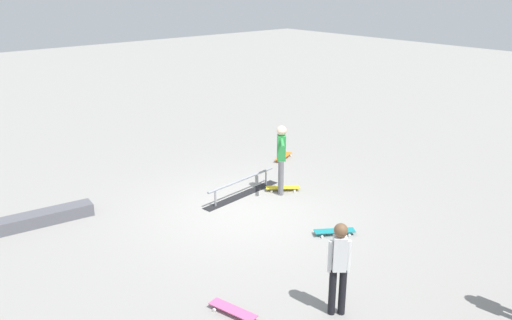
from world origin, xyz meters
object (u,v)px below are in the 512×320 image
loose_skateboard_teal (335,231)px  loose_skateboard_orange (283,156)px  skate_ledge (34,220)px  skater_main (281,155)px  grind_rail (242,188)px  bystander_white_shirt (339,264)px  skateboard_main (283,188)px  loose_skateboard_pink (233,310)px

loose_skateboard_teal → loose_skateboard_orange: (-2.34, -3.94, 0.00)m
skate_ledge → skater_main: skater_main is taller
grind_rail → loose_skateboard_teal: size_ratio=2.95×
bystander_white_shirt → loose_skateboard_teal: size_ratio=1.93×
loose_skateboard_orange → bystander_white_shirt: bearing=-150.6°
skate_ledge → loose_skateboard_orange: bearing=177.5°
skateboard_main → bystander_white_shirt: 4.89m
skater_main → loose_skateboard_pink: (3.72, 2.93, -0.88)m
grind_rail → skateboard_main: bearing=148.7°
bystander_white_shirt → loose_skateboard_orange: size_ratio=1.84×
skateboard_main → bystander_white_shirt: size_ratio=0.50×
grind_rail → loose_skateboard_pink: 4.54m
bystander_white_shirt → loose_skateboard_teal: bearing=82.4°
grind_rail → loose_skateboard_pink: size_ratio=2.77×
grind_rail → loose_skateboard_orange: (-2.49, -1.24, -0.10)m
loose_skateboard_pink → skateboard_main: bearing=-65.8°
loose_skateboard_teal → loose_skateboard_orange: bearing=-86.8°
grind_rail → bystander_white_shirt: bystander_white_shirt is taller
loose_skateboard_pink → loose_skateboard_orange: 7.18m
grind_rail → skateboard_main: 1.01m
grind_rail → skater_main: skater_main is taller
skate_ledge → loose_skateboard_pink: 5.12m
skate_ledge → loose_skateboard_orange: (-6.70, 0.30, -0.06)m
loose_skateboard_teal → skater_main: bearing=-71.6°
bystander_white_shirt → loose_skateboard_orange: bearing=93.5°
grind_rail → loose_skateboard_teal: 2.71m
grind_rail → loose_skateboard_orange: grind_rail is taller
grind_rail → loose_skateboard_teal: grind_rail is taller
grind_rail → bystander_white_shirt: 4.81m
grind_rail → loose_skateboard_orange: bearing=-160.8°
skate_ledge → skater_main: (-4.97, 2.03, 0.82)m
skateboard_main → loose_skateboard_orange: bearing=84.4°
skate_ledge → bystander_white_shirt: 6.48m
loose_skateboard_teal → loose_skateboard_pink: bearing=47.1°
grind_rail → loose_skateboard_orange: 2.78m
skateboard_main → loose_skateboard_orange: size_ratio=0.93×
skater_main → loose_skateboard_pink: 4.82m
loose_skateboard_teal → loose_skateboard_pink: (3.11, 0.73, 0.00)m
skater_main → loose_skateboard_pink: skater_main is taller
skateboard_main → loose_skateboard_pink: same height
grind_rail → skateboard_main: size_ratio=3.04×
skater_main → bystander_white_shirt: skater_main is taller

